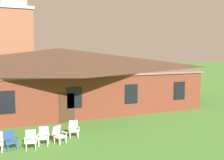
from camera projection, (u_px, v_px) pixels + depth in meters
The scene contains 7 objects.
brick_building at pixel (59, 78), 23.97m from camera, with size 23.76×10.40×5.36m.
dome_tower at pixel (15, 33), 39.28m from camera, with size 5.18×5.18×17.05m.
lawn_chair_left_end at pixel (10, 139), 14.10m from camera, with size 0.74×0.78×0.96m.
lawn_chair_middle at pixel (31, 139), 14.18m from camera, with size 0.69×0.73×0.96m.
lawn_chair_right_end at pixel (44, 135), 14.79m from camera, with size 0.73×0.78×0.96m.
lawn_chair_far_side at pixel (59, 134), 15.01m from camera, with size 0.82×0.85×0.96m.
lawn_chair_under_eave at pixel (74, 128), 16.17m from camera, with size 0.72×0.76×0.96m.
Camera 1 is at (-5.01, -4.81, 5.03)m, focal length 43.53 mm.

